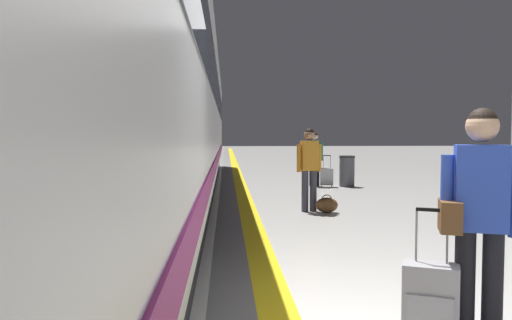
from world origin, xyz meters
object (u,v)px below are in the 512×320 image
at_px(traveller_foreground, 478,211).
at_px(suitcase_mid, 327,177).
at_px(waste_bin, 347,171).
at_px(passenger_near, 309,163).
at_px(passenger_mid, 314,154).
at_px(rolling_suitcase_foreground, 430,303).
at_px(high_speed_train, 146,88).
at_px(duffel_bag_near, 327,205).

bearing_deg(traveller_foreground, suitcase_mid, 83.84).
distance_m(traveller_foreground, waste_bin, 10.98).
bearing_deg(passenger_near, waste_bin, 67.30).
xyz_separation_m(passenger_mid, suitcase_mid, (0.32, -0.23, -0.64)).
height_order(rolling_suitcase_foreground, passenger_mid, passenger_mid).
bearing_deg(passenger_mid, high_speed_train, -136.86).
height_order(high_speed_train, waste_bin, high_speed_train).
relative_size(high_speed_train, rolling_suitcase_foreground, 27.93).
xyz_separation_m(traveller_foreground, waste_bin, (1.78, 10.82, -0.54)).
relative_size(rolling_suitcase_foreground, suitcase_mid, 1.08).
distance_m(rolling_suitcase_foreground, duffel_bag_near, 6.12).
relative_size(rolling_suitcase_foreground, duffel_bag_near, 2.30).
bearing_deg(passenger_mid, suitcase_mid, -35.67).
distance_m(high_speed_train, passenger_near, 3.71).
distance_m(passenger_near, waste_bin, 4.96).
bearing_deg(waste_bin, rolling_suitcase_foreground, -101.04).
bearing_deg(duffel_bag_near, rolling_suitcase_foreground, -94.92).
relative_size(suitcase_mid, waste_bin, 1.03).
relative_size(traveller_foreground, duffel_bag_near, 3.92).
height_order(traveller_foreground, passenger_mid, traveller_foreground).
distance_m(high_speed_train, suitcase_mid, 6.32).
bearing_deg(duffel_bag_near, waste_bin, 71.46).
distance_m(traveller_foreground, suitcase_mid, 10.82).
height_order(traveller_foreground, suitcase_mid, traveller_foreground).
relative_size(duffel_bag_near, waste_bin, 0.48).
distance_m(high_speed_train, rolling_suitcase_foreground, 7.94).
height_order(passenger_near, passenger_mid, passenger_near).
bearing_deg(passenger_mid, rolling_suitcase_foreground, -96.08).
distance_m(traveller_foreground, duffel_bag_near, 6.15).
height_order(traveller_foreground, duffel_bag_near, traveller_foreground).
bearing_deg(passenger_mid, traveller_foreground, -94.35).
bearing_deg(duffel_bag_near, passenger_near, 151.73).
xyz_separation_m(passenger_near, suitcase_mid, (1.29, 4.48, -0.66)).
relative_size(high_speed_train, suitcase_mid, 30.23).
xyz_separation_m(high_speed_train, waste_bin, (5.20, 3.84, -2.04)).
relative_size(high_speed_train, duffel_bag_near, 64.23).
relative_size(high_speed_train, passenger_mid, 17.78).
xyz_separation_m(high_speed_train, duffel_bag_near, (3.62, -0.89, -2.35)).
height_order(duffel_bag_near, suitcase_mid, suitcase_mid).
height_order(duffel_bag_near, waste_bin, waste_bin).
xyz_separation_m(high_speed_train, suitcase_mid, (4.58, 3.76, -2.20)).
bearing_deg(suitcase_mid, passenger_near, -106.07).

